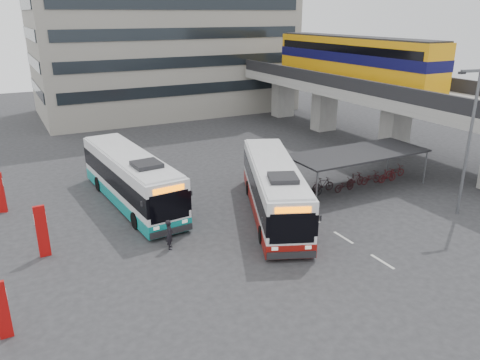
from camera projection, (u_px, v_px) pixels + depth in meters
name	position (u px, v px, depth m)	size (l,w,h in m)	color
ground	(276.00, 226.00, 27.22)	(120.00, 120.00, 0.00)	#28282B
viaduct	(359.00, 75.00, 43.51)	(8.00, 32.00, 9.68)	gray
bike_shelter	(357.00, 168.00, 32.97)	(10.00, 4.00, 2.54)	#595B60
office_block	(162.00, 6.00, 55.65)	(30.00, 15.00, 25.00)	gray
road_markings	(343.00, 237.00, 25.80)	(0.15, 7.60, 0.01)	beige
bus_main	(274.00, 189.00, 28.29)	(7.02, 11.97, 3.52)	white
bus_teal	(131.00, 179.00, 30.00)	(3.59, 12.23, 3.57)	white
pedestrian	(170.00, 234.00, 24.34)	(0.60, 0.39, 1.64)	black
lamp_post	(469.00, 135.00, 27.21)	(1.53, 0.47, 8.78)	#595B60
sign_totem_south	(2.00, 309.00, 17.47)	(0.52, 0.16, 2.42)	#A70B0A
sign_totem_mid	(42.00, 231.00, 23.40)	(0.60, 0.20, 2.76)	#A70B0A
sign_totem_north	(0.00, 192.00, 28.65)	(0.55, 0.32, 2.61)	#A70B0A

